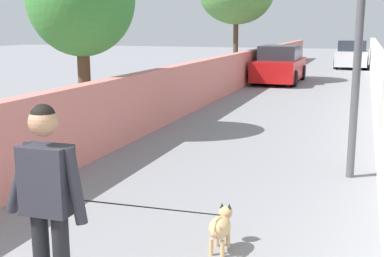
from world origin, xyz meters
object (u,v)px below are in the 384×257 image
person_skateboarder (48,195)px  car_far (352,55)px  dog (220,225)px  car_near (280,65)px

person_skateboarder → car_far: (27.12, -1.49, -0.35)m
person_skateboarder → car_far: 27.17m
person_skateboarder → dog: (1.68, -0.88, -0.79)m
dog → car_far: 25.45m
dog → car_near: car_near is taller
person_skateboarder → dog: bearing=-27.6°
car_near → car_far: same height
dog → car_far: (25.44, -0.61, 0.44)m
dog → car_far: size_ratio=0.46×
person_skateboarder → dog: size_ratio=0.85×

